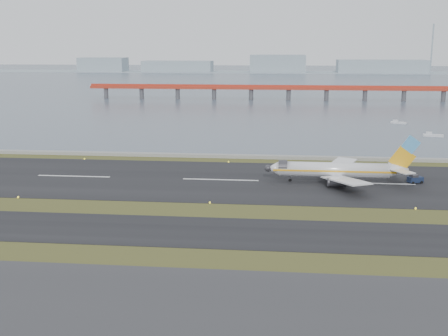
% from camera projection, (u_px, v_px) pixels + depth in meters
% --- Properties ---
extents(ground, '(1000.00, 1000.00, 0.00)m').
position_uv_depth(ground, '(205.00, 213.00, 118.76)').
color(ground, '#324217').
rests_on(ground, ground).
extents(taxiway_strip, '(1000.00, 18.00, 0.10)m').
position_uv_depth(taxiway_strip, '(197.00, 232.00, 107.09)').
color(taxiway_strip, black).
rests_on(taxiway_strip, ground).
extents(runway_strip, '(1000.00, 45.00, 0.10)m').
position_uv_depth(runway_strip, '(221.00, 180.00, 147.89)').
color(runway_strip, black).
rests_on(runway_strip, ground).
extents(seawall, '(1000.00, 2.50, 1.00)m').
position_uv_depth(seawall, '(231.00, 156.00, 176.93)').
color(seawall, gray).
rests_on(seawall, ground).
extents(bay_water, '(1400.00, 800.00, 1.30)m').
position_uv_depth(bay_water, '(266.00, 80.00, 565.62)').
color(bay_water, '#475565').
rests_on(bay_water, ground).
extents(red_pier, '(260.00, 5.00, 10.20)m').
position_uv_depth(red_pier, '(289.00, 89.00, 358.06)').
color(red_pier, '#B3311E').
rests_on(red_pier, ground).
extents(far_shoreline, '(1400.00, 80.00, 60.50)m').
position_uv_depth(far_shoreline, '(281.00, 67.00, 718.39)').
color(far_shoreline, '#92A3AD').
rests_on(far_shoreline, ground).
extents(airliner, '(38.52, 32.89, 12.80)m').
position_uv_depth(airliner, '(339.00, 170.00, 143.99)').
color(airliner, white).
rests_on(airliner, ground).
extents(pushback_tug, '(4.17, 3.25, 2.35)m').
position_uv_depth(pushback_tug, '(415.00, 179.00, 144.16)').
color(pushback_tug, '#15203B').
rests_on(pushback_tug, ground).
extents(workboat_near, '(7.72, 3.65, 1.80)m').
position_uv_depth(workboat_near, '(432.00, 135.00, 217.50)').
color(workboat_near, silver).
rests_on(workboat_near, ground).
extents(workboat_far, '(7.16, 4.83, 1.67)m').
position_uv_depth(workboat_far, '(398.00, 123.00, 253.03)').
color(workboat_far, silver).
rests_on(workboat_far, ground).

